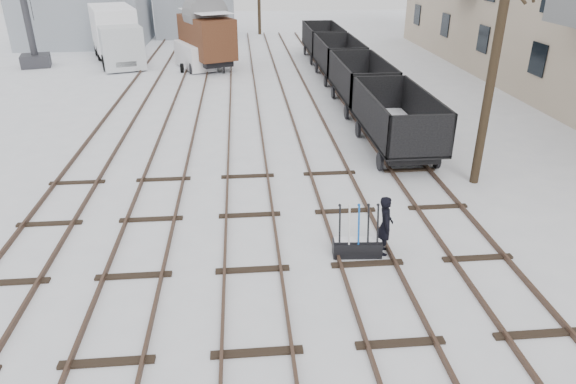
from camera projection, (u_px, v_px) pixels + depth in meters
name	position (u px, v px, depth m)	size (l,w,h in m)	color
ground	(253.00, 271.00, 13.20)	(120.00, 120.00, 0.00)	white
tracks	(244.00, 113.00, 25.45)	(13.90, 52.00, 0.16)	black
shed_left	(86.00, 19.00, 43.58)	(10.00, 8.00, 4.10)	#969FA9
shed_right	(196.00, 10.00, 47.84)	(7.00, 6.00, 4.50)	#969FA9
ground_frame	(357.00, 246.00, 13.73)	(1.33, 0.51, 1.49)	black
worker	(385.00, 225.00, 13.65)	(0.61, 0.40, 1.67)	black
freight_wagon_a	(396.00, 129.00, 20.56)	(2.37, 5.92, 2.42)	black
freight_wagon_b	(361.00, 90.00, 26.31)	(2.37, 5.92, 2.42)	black
freight_wagon_c	(338.00, 64.00, 32.06)	(2.37, 5.92, 2.42)	black
freight_wagon_d	(323.00, 46.00, 37.81)	(2.37, 5.92, 2.42)	black
box_van_wagon	(207.00, 35.00, 34.30)	(4.38, 5.59, 3.79)	black
lorry	(115.00, 34.00, 36.37)	(4.39, 8.68, 3.77)	black
panel_van	(195.00, 55.00, 34.87)	(3.05, 4.24, 1.72)	white
crane	(31.00, 30.00, 34.95)	(2.26, 5.55, 9.31)	#2F2F35
tree_near	(492.00, 76.00, 16.59)	(0.30, 0.30, 7.50)	black
tree_far_left	(199.00, 5.00, 43.27)	(0.30, 0.30, 6.34)	black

